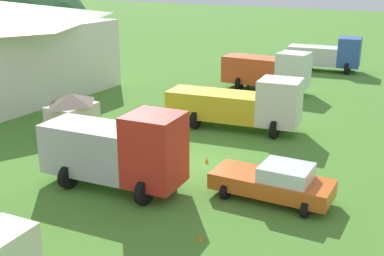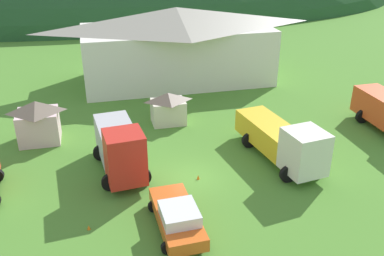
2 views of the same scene
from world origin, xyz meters
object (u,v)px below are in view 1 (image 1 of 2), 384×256
crane_truck_red (119,149)px  box_truck_blue (328,54)px  play_shed_cream (72,114)px  heavy_rig_white (269,70)px  traffic_cone_near_pickup (200,241)px  heavy_rig_striped (242,104)px  service_pickup_orange (275,182)px  traffic_cone_mid_row (207,163)px

crane_truck_red → box_truck_blue: size_ratio=0.97×
play_shed_cream → crane_truck_red: 8.19m
heavy_rig_white → traffic_cone_near_pickup: (-22.73, -6.42, -1.72)m
heavy_rig_striped → service_pickup_orange: size_ratio=1.61×
play_shed_cream → heavy_rig_striped: (6.21, -8.01, 0.27)m
play_shed_cream → crane_truck_red: (-4.38, -6.90, 0.53)m
play_shed_cream → service_pickup_orange: bearing=-98.8°
play_shed_cream → heavy_rig_white: bearing=-19.7°
heavy_rig_white → traffic_cone_mid_row: heavy_rig_white is taller
service_pickup_orange → crane_truck_red: bearing=-162.1°
service_pickup_orange → traffic_cone_mid_row: 5.12m
crane_truck_red → traffic_cone_near_pickup: size_ratio=13.53×
heavy_rig_striped → heavy_rig_white: size_ratio=1.23×
box_truck_blue → traffic_cone_near_pickup: box_truck_blue is taller
heavy_rig_white → traffic_cone_mid_row: size_ratio=10.93×
service_pickup_orange → traffic_cone_near_pickup: 4.73m
heavy_rig_striped → traffic_cone_mid_row: 6.25m
heavy_rig_striped → box_truck_blue: heavy_rig_striped is taller
play_shed_cream → heavy_rig_white: size_ratio=0.42×
crane_truck_red → traffic_cone_near_pickup: (-2.19, -5.31, -1.86)m
box_truck_blue → heavy_rig_white: bearing=-107.8°
heavy_rig_striped → service_pickup_orange: (-8.27, -5.31, -0.76)m
heavy_rig_striped → heavy_rig_white: 10.19m
heavy_rig_striped → crane_truck_red: bearing=-104.3°
traffic_cone_mid_row → crane_truck_red: bearing=157.5°
service_pickup_orange → heavy_rig_striped: bearing=120.7°
crane_truck_red → heavy_rig_white: crane_truck_red is taller
traffic_cone_near_pickup → traffic_cone_mid_row: bearing=26.6°
play_shed_cream → box_truck_blue: 27.80m
crane_truck_red → box_truck_blue: crane_truck_red is taller
heavy_rig_striped → heavy_rig_white: bearing=94.3°
play_shed_cream → crane_truck_red: bearing=-122.4°
play_shed_cream → traffic_cone_mid_row: 8.91m
play_shed_cream → traffic_cone_near_pickup: 13.93m
service_pickup_orange → box_truck_blue: bearing=99.2°
traffic_cone_near_pickup → box_truck_blue: bearing=7.9°
box_truck_blue → heavy_rig_striped: bearing=-96.9°
crane_truck_red → heavy_rig_white: (20.54, 1.11, -0.14)m
crane_truck_red → service_pickup_orange: size_ratio=1.29×
box_truck_blue → crane_truck_red: bearing=-99.3°
heavy_rig_striped → heavy_rig_white: heavy_rig_striped is taller
service_pickup_orange → traffic_cone_near_pickup: service_pickup_orange is taller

